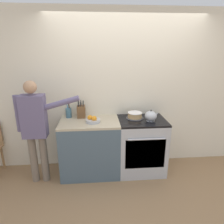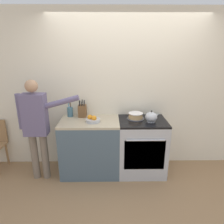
{
  "view_description": "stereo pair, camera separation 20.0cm",
  "coord_description": "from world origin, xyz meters",
  "px_view_note": "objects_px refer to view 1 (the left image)",
  "views": [
    {
      "loc": [
        -0.5,
        -2.63,
        1.99
      ],
      "look_at": [
        -0.25,
        0.27,
        1.06
      ],
      "focal_mm": 32.0,
      "sensor_mm": 36.0,
      "label": 1
    },
    {
      "loc": [
        -0.3,
        -2.64,
        1.99
      ],
      "look_at": [
        -0.25,
        0.27,
        1.06
      ],
      "focal_mm": 32.0,
      "sensor_mm": 36.0,
      "label": 2
    }
  ],
  "objects_px": {
    "stove_range": "(141,145)",
    "knife_block": "(81,111)",
    "fruit_bowl": "(93,120)",
    "utensil_crock": "(69,112)",
    "tea_kettle": "(151,116)",
    "layer_cake": "(135,115)",
    "person_baker": "(35,125)"
  },
  "relations": [
    {
      "from": "utensil_crock",
      "to": "fruit_bowl",
      "type": "height_order",
      "value": "utensil_crock"
    },
    {
      "from": "stove_range",
      "to": "utensil_crock",
      "type": "bearing_deg",
      "value": 169.72
    },
    {
      "from": "tea_kettle",
      "to": "fruit_bowl",
      "type": "distance_m",
      "value": 0.9
    },
    {
      "from": "stove_range",
      "to": "knife_block",
      "type": "relative_size",
      "value": 3.14
    },
    {
      "from": "fruit_bowl",
      "to": "person_baker",
      "type": "distance_m",
      "value": 0.83
    },
    {
      "from": "knife_block",
      "to": "fruit_bowl",
      "type": "xyz_separation_m",
      "value": [
        0.19,
        -0.24,
        -0.06
      ]
    },
    {
      "from": "utensil_crock",
      "to": "fruit_bowl",
      "type": "distance_m",
      "value": 0.47
    },
    {
      "from": "knife_block",
      "to": "fruit_bowl",
      "type": "height_order",
      "value": "knife_block"
    },
    {
      "from": "fruit_bowl",
      "to": "layer_cake",
      "type": "bearing_deg",
      "value": 11.05
    },
    {
      "from": "utensil_crock",
      "to": "fruit_bowl",
      "type": "relative_size",
      "value": 1.42
    },
    {
      "from": "layer_cake",
      "to": "utensil_crock",
      "type": "relative_size",
      "value": 0.88
    },
    {
      "from": "knife_block",
      "to": "person_baker",
      "type": "bearing_deg",
      "value": -150.99
    },
    {
      "from": "knife_block",
      "to": "fruit_bowl",
      "type": "relative_size",
      "value": 1.29
    },
    {
      "from": "tea_kettle",
      "to": "utensil_crock",
      "type": "xyz_separation_m",
      "value": [
        -1.29,
        0.27,
        0.01
      ]
    },
    {
      "from": "layer_cake",
      "to": "tea_kettle",
      "type": "bearing_deg",
      "value": -32.45
    },
    {
      "from": "knife_block",
      "to": "person_baker",
      "type": "distance_m",
      "value": 0.73
    },
    {
      "from": "tea_kettle",
      "to": "fruit_bowl",
      "type": "relative_size",
      "value": 1.0
    },
    {
      "from": "layer_cake",
      "to": "tea_kettle",
      "type": "distance_m",
      "value": 0.27
    },
    {
      "from": "stove_range",
      "to": "knife_block",
      "type": "bearing_deg",
      "value": 168.54
    },
    {
      "from": "layer_cake",
      "to": "knife_block",
      "type": "height_order",
      "value": "knife_block"
    },
    {
      "from": "tea_kettle",
      "to": "utensil_crock",
      "type": "bearing_deg",
      "value": 168.18
    },
    {
      "from": "stove_range",
      "to": "layer_cake",
      "type": "bearing_deg",
      "value": 140.99
    },
    {
      "from": "stove_range",
      "to": "layer_cake",
      "type": "height_order",
      "value": "layer_cake"
    },
    {
      "from": "layer_cake",
      "to": "utensil_crock",
      "type": "height_order",
      "value": "utensil_crock"
    },
    {
      "from": "stove_range",
      "to": "layer_cake",
      "type": "xyz_separation_m",
      "value": [
        -0.1,
        0.08,
        0.5
      ]
    },
    {
      "from": "knife_block",
      "to": "layer_cake",
      "type": "bearing_deg",
      "value": -7.4
    },
    {
      "from": "knife_block",
      "to": "utensil_crock",
      "type": "bearing_deg",
      "value": 175.44
    },
    {
      "from": "stove_range",
      "to": "tea_kettle",
      "type": "bearing_deg",
      "value": -25.85
    },
    {
      "from": "knife_block",
      "to": "fruit_bowl",
      "type": "distance_m",
      "value": 0.31
    },
    {
      "from": "stove_range",
      "to": "utensil_crock",
      "type": "relative_size",
      "value": 2.86
    },
    {
      "from": "utensil_crock",
      "to": "knife_block",
      "type": "bearing_deg",
      "value": -4.56
    },
    {
      "from": "stove_range",
      "to": "tea_kettle",
      "type": "relative_size",
      "value": 4.05
    }
  ]
}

